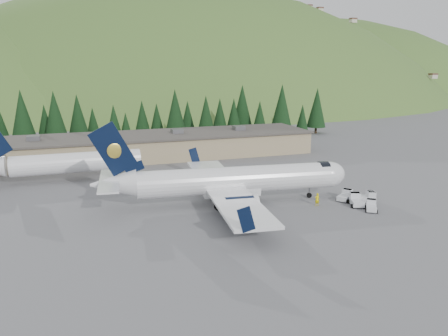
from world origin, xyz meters
TOP-DOWN VIEW (x-y plane):
  - ground at (0.00, 0.00)m, footprint 600.00×600.00m
  - airliner at (-1.11, 0.13)m, footprint 38.23×35.95m
  - second_airliner at (-24.92, 22.00)m, footprint 27.50×11.00m
  - baggage_tug_a at (15.95, -4.24)m, footprint 3.26×2.90m
  - baggage_tug_b at (18.05, -6.25)m, footprint 3.63×2.80m
  - baggage_tug_c at (15.93, -6.88)m, footprint 2.84×3.57m
  - terminal_building at (-5.01, 38.00)m, footprint 71.00×17.00m
  - baggage_tug_d at (16.57, -9.57)m, footprint 2.68×3.01m
  - ramp_worker at (10.40, -5.25)m, footprint 0.72×0.50m
  - tree_line at (-6.59, 59.16)m, footprint 114.18×16.57m
  - hills at (53.34, 207.38)m, footprint 614.00×330.00m

SIDE VIEW (x-z plane):
  - hills at x=53.34m, z-range -232.80..67.20m
  - ground at x=0.00m, z-range 0.00..0.00m
  - baggage_tug_d at x=16.57m, z-range -0.08..1.37m
  - baggage_tug_a at x=15.95m, z-range -0.08..1.49m
  - baggage_tug_c at x=15.93m, z-range -0.09..1.62m
  - baggage_tug_b at x=18.05m, z-range -0.09..1.66m
  - ramp_worker at x=10.40m, z-range 0.00..1.92m
  - terminal_building at x=-5.01m, z-range -0.43..5.67m
  - second_airliner at x=-24.92m, z-range -1.70..8.35m
  - airliner at x=-1.11m, z-range -2.96..9.72m
  - tree_line at x=-6.59m, z-range 0.13..14.36m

